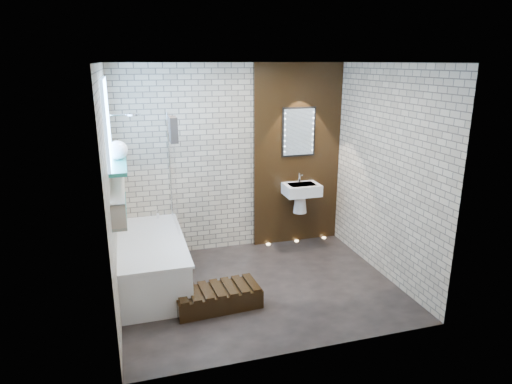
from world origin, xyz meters
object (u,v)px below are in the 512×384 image
object	(u,v)px
bathtub	(152,262)
walnut_step	(218,298)
bath_screen	(173,172)
washbasin	(301,193)
led_mirror	(299,132)

from	to	relation	value
bathtub	walnut_step	distance (m)	1.01
walnut_step	bathtub	bearing A→B (deg)	130.94
bath_screen	washbasin	xyz separation A→B (m)	(1.82, 0.18, -0.49)
bath_screen	walnut_step	world-z (taller)	bath_screen
bathtub	washbasin	size ratio (longest dim) A/B	3.00
bath_screen	led_mirror	size ratio (longest dim) A/B	2.00
bathtub	bath_screen	size ratio (longest dim) A/B	1.24
bathtub	washbasin	xyz separation A→B (m)	(2.17, 0.62, 0.50)
led_mirror	washbasin	bearing A→B (deg)	-90.00
bath_screen	walnut_step	distance (m)	1.70
led_mirror	walnut_step	distance (m)	2.66
bath_screen	led_mirror	bearing A→B (deg)	10.66
led_mirror	walnut_step	xyz separation A→B (m)	(-1.52, -1.53, -1.55)
bath_screen	led_mirror	world-z (taller)	led_mirror
bathtub	walnut_step	size ratio (longest dim) A/B	1.87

